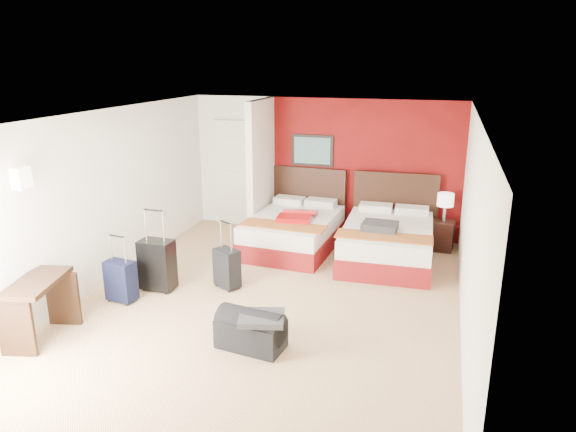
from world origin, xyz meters
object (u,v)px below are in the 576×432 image
at_px(suitcase_charcoal, 227,270).
at_px(suitcase_navy, 121,282).
at_px(bed_right, 387,243).
at_px(red_suitcase_open, 297,216).
at_px(duffel_bag, 251,332).
at_px(suitcase_black, 157,266).
at_px(nightstand, 442,235).
at_px(table_lamp, 445,207).
at_px(bed_left, 293,232).
at_px(desk, 41,310).

bearing_deg(suitcase_charcoal, suitcase_navy, -117.15).
bearing_deg(bed_right, red_suitcase_open, 177.18).
height_order(suitcase_charcoal, duffel_bag, suitcase_charcoal).
bearing_deg(duffel_bag, suitcase_black, 156.54).
height_order(nightstand, suitcase_navy, suitcase_navy).
xyz_separation_m(table_lamp, suitcase_black, (-3.85, -2.86, -0.40)).
bearing_deg(table_lamp, nightstand, 0.00).
bearing_deg(red_suitcase_open, bed_right, -6.40).
height_order(bed_right, table_lamp, table_lamp).
xyz_separation_m(nightstand, suitcase_charcoal, (-2.93, -2.52, 0.02)).
relative_size(bed_left, duffel_bag, 2.57).
relative_size(table_lamp, desk, 0.54).
xyz_separation_m(table_lamp, suitcase_navy, (-4.13, -3.34, -0.49)).
bearing_deg(bed_right, desk, -136.06).
bearing_deg(bed_left, bed_right, -0.95).
relative_size(duffel_bag, desk, 0.84).
height_order(suitcase_black, suitcase_charcoal, suitcase_black).
bearing_deg(bed_right, suitcase_black, -147.42).
bearing_deg(suitcase_black, nightstand, 38.45).
height_order(bed_left, bed_right, bed_right).
distance_m(suitcase_charcoal, duffel_bag, 1.70).
bearing_deg(red_suitcase_open, bed_left, 129.55).
bearing_deg(suitcase_charcoal, red_suitcase_open, 101.00).
height_order(bed_left, red_suitcase_open, red_suitcase_open).
height_order(table_lamp, desk, table_lamp).
xyz_separation_m(bed_right, suitcase_black, (-3.00, -2.06, 0.05)).
height_order(suitcase_charcoal, desk, desk).
xyz_separation_m(bed_right, suitcase_charcoal, (-2.08, -1.72, -0.03)).
bearing_deg(bed_right, nightstand, 41.43).
bearing_deg(suitcase_black, table_lamp, 38.45).
relative_size(bed_right, table_lamp, 4.14).
distance_m(red_suitcase_open, desk, 4.25).
bearing_deg(bed_left, desk, -113.74).
bearing_deg(nightstand, desk, -128.95).
bearing_deg(nightstand, suitcase_navy, -135.39).
bearing_deg(desk, bed_left, 49.63).
relative_size(bed_left, desk, 2.16).
height_order(red_suitcase_open, suitcase_navy, red_suitcase_open).
relative_size(suitcase_black, duffel_bag, 0.94).
distance_m(bed_left, bed_right, 1.63).
bearing_deg(suitcase_black, suitcase_charcoal, 22.17).
bearing_deg(suitcase_black, duffel_bag, -29.36).
relative_size(table_lamp, duffel_bag, 0.64).
relative_size(nightstand, duffel_bag, 0.68).
bearing_deg(red_suitcase_open, duffel_bag, -89.22).
height_order(bed_right, red_suitcase_open, red_suitcase_open).
xyz_separation_m(table_lamp, desk, (-4.43, -4.49, -0.38)).
xyz_separation_m(red_suitcase_open, duffel_bag, (0.35, -3.18, -0.44)).
relative_size(red_suitcase_open, suitcase_black, 1.07).
bearing_deg(bed_left, suitcase_charcoal, -100.39).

